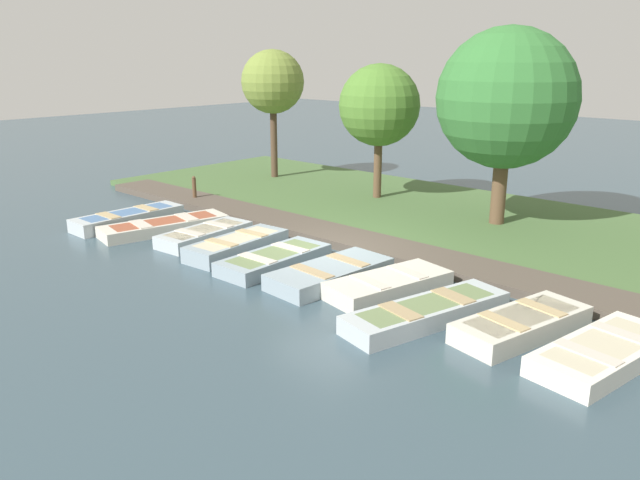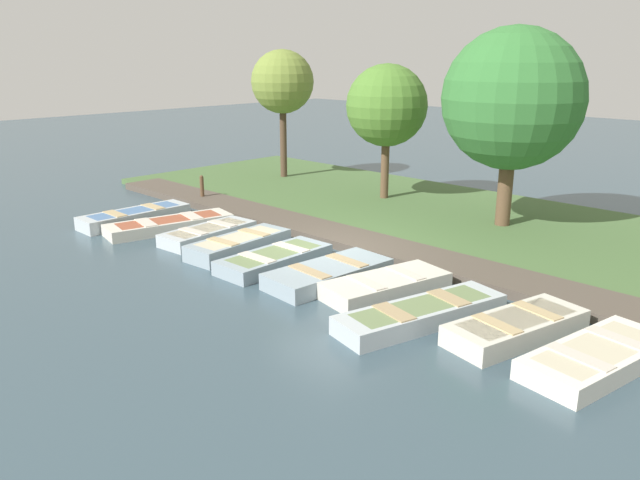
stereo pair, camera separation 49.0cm
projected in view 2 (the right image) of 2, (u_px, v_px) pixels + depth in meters
The scene contains 17 objects.
ground_plane at pixel (330, 258), 15.25m from camera, with size 80.00×80.00×0.00m, color #384C56.
shore_bank at pixel (445, 218), 18.64m from camera, with size 8.00×24.00×0.18m.
dock_walkway at pixel (364, 243), 16.10m from camera, with size 1.40×21.93×0.22m.
rowboat_0 at pixel (135, 216), 18.38m from camera, with size 3.25×0.98×0.40m.
rowboat_1 at pixel (170, 224), 17.63m from camera, with size 3.66×1.75×0.34m.
rowboat_2 at pixel (208, 233), 16.70m from camera, with size 2.72×1.22×0.37m.
rowboat_3 at pixel (239, 244), 15.63m from camera, with size 2.85×1.22×0.42m.
rowboat_4 at pixel (274, 259), 14.64m from camera, with size 2.87×1.19×0.35m.
rowboat_5 at pixel (329, 273), 13.63m from camera, with size 2.96×1.42×0.39m.
rowboat_6 at pixel (386, 285), 12.91m from camera, with size 2.89×1.66×0.39m.
rowboat_7 at pixel (422, 313), 11.54m from camera, with size 3.59×1.76×0.38m.
rowboat_8 at pixel (516, 327), 10.94m from camera, with size 2.91×1.59×0.40m.
rowboat_9 at pixel (598, 357), 9.90m from camera, with size 3.05×1.60×0.36m.
mooring_post_near at pixel (202, 189), 20.78m from camera, with size 0.13×0.13×0.93m.
park_tree_far_left at pixel (282, 83), 23.41m from camera, with size 2.36×2.36×4.97m.
park_tree_left at pixel (387, 106), 19.97m from camera, with size 2.62×2.62×4.52m.
park_tree_center at pixel (513, 99), 16.55m from camera, with size 3.77×3.77×5.54m.
Camera 2 is at (10.50, 9.96, 4.80)m, focal length 35.00 mm.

